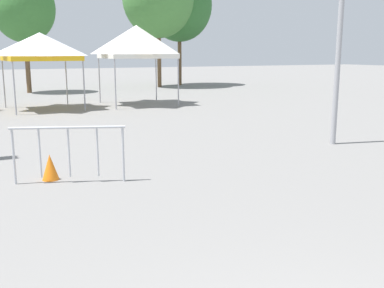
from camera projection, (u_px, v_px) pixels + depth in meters
canopy_tent_far_left at (40, 47)px, 18.98m from camera, size 3.07×3.07×3.23m
canopy_tent_left_of_center at (137, 42)px, 20.76m from camera, size 3.17×3.17×3.63m
tree_behind_tents_right at (24, 8)px, 26.46m from camera, size 3.63×3.63×6.96m
tree_behind_tents_center at (179, 5)px, 32.74m from camera, size 4.74×4.74×8.40m
crowd_barrier_by_lift at (68, 143)px, 8.33m from camera, size 1.98×0.80×1.08m
traffic_cone_lot_center at (50, 167)px, 8.62m from camera, size 0.32×0.32×0.50m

